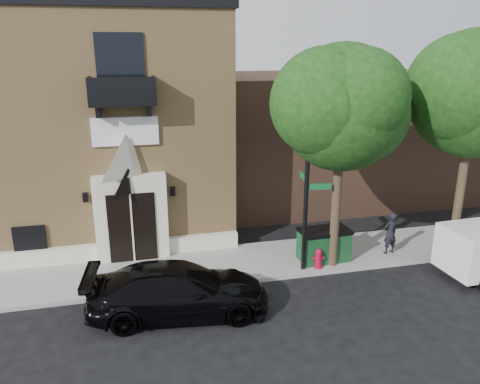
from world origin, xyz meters
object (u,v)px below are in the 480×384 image
at_px(fire_hydrant, 318,258).
at_px(dumpster, 324,244).
at_px(street_sign, 307,189).
at_px(black_sedan, 178,290).
at_px(pedestrian_near, 390,233).

relative_size(fire_hydrant, dumpster, 0.38).
bearing_deg(fire_hydrant, street_sign, 174.95).
relative_size(black_sedan, fire_hydrant, 7.51).
bearing_deg(dumpster, pedestrian_near, -4.43).
relative_size(black_sedan, pedestrian_near, 3.27).
distance_m(black_sedan, pedestrian_near, 8.55).
height_order(dumpster, pedestrian_near, pedestrian_near).
bearing_deg(dumpster, fire_hydrant, -130.94).
height_order(black_sedan, pedestrian_near, pedestrian_near).
xyz_separation_m(street_sign, dumpster, (0.99, 0.53, -2.36)).
distance_m(street_sign, dumpster, 2.62).
bearing_deg(street_sign, black_sedan, -154.37).
xyz_separation_m(black_sedan, dumpster, (5.62, 2.20, -0.02)).
height_order(black_sedan, fire_hydrant, black_sedan).
bearing_deg(fire_hydrant, pedestrian_near, 9.36).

